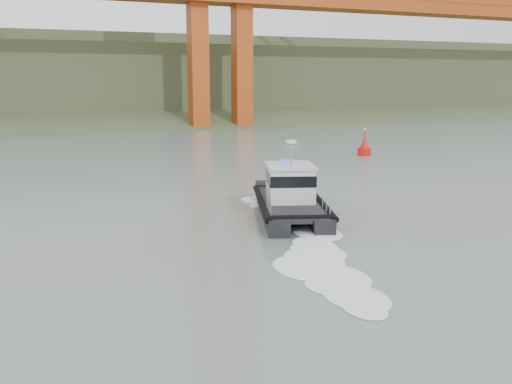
# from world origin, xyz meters

# --- Properties ---
(ground) EXTENTS (400.00, 400.00, 0.00)m
(ground) POSITION_xyz_m (0.00, 0.00, 0.00)
(ground) COLOR slate
(ground) RESTS_ON ground
(headlands) EXTENTS (500.00, 105.36, 27.12)m
(headlands) POSITION_xyz_m (0.00, 125.50, 7.05)
(headlands) COLOR #303D22
(headlands) RESTS_ON ground
(patrol_boat) EXTENTS (6.94, 10.97, 5.01)m
(patrol_boat) POSITION_xyz_m (3.98, 12.07, 1.25)
(patrol_boat) COLOR black
(patrol_boat) RESTS_ON ground
(nav_buoy) EXTENTS (1.56, 1.56, 3.25)m
(nav_buoy) POSITION_xyz_m (24.70, 34.58, 0.86)
(nav_buoy) COLOR red
(nav_buoy) RESTS_ON ground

